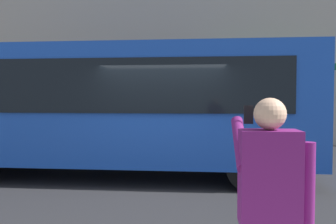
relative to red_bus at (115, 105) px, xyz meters
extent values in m
plane|color=#232326|center=(-1.27, 0.75, -1.68)|extent=(60.00, 60.00, 0.00)
cube|color=#19592D|center=(-4.77, -5.45, 1.32)|extent=(4.40, 1.10, 0.24)
cube|color=#1947AD|center=(-0.02, -0.01, 0.02)|extent=(9.00, 2.50, 2.60)
cube|color=black|center=(-0.02, 1.25, 0.42)|extent=(7.60, 0.06, 1.10)
cylinder|color=black|center=(2.98, -1.11, -1.18)|extent=(1.00, 0.28, 1.00)
cylinder|color=black|center=(-3.02, -1.11, -1.18)|extent=(1.00, 0.28, 1.00)
cylinder|color=black|center=(-3.02, 1.09, -1.18)|extent=(1.00, 0.28, 1.00)
cube|color=#6B1960|center=(-2.48, 5.43, -0.38)|extent=(0.40, 0.24, 0.66)
sphere|color=#D8A884|center=(-2.48, 5.43, 0.06)|extent=(0.22, 0.22, 0.22)
cylinder|color=#6B1960|center=(-2.74, 5.43, -0.42)|extent=(0.09, 0.09, 0.58)
cylinder|color=#6B1960|center=(-2.30, 5.27, -0.16)|extent=(0.09, 0.48, 0.37)
cube|color=black|center=(-2.38, 5.13, 0.04)|extent=(0.07, 0.01, 0.14)
camera|label=1|loc=(-2.01, 7.75, 0.16)|focal=35.53mm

